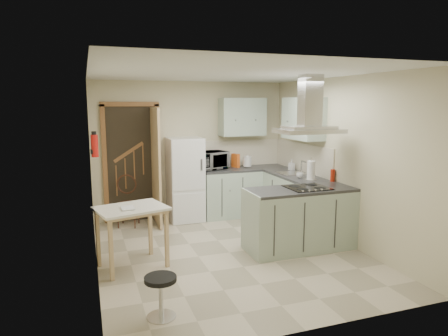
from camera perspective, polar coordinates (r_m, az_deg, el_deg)
name	(u,v)px	position (r m, az deg, el deg)	size (l,w,h in m)	color
floor	(229,252)	(5.82, 0.79, -11.97)	(4.20, 4.20, 0.00)	#BDAE93
ceiling	(230,73)	(5.44, 0.85, 13.39)	(4.20, 4.20, 0.00)	silver
back_wall	(191,150)	(7.48, -4.69, 2.65)	(3.60, 3.60, 0.00)	beige
left_wall	(92,174)	(5.17, -18.29, -0.76)	(4.20, 4.20, 0.00)	beige
right_wall	(341,160)	(6.33, 16.31, 1.10)	(4.20, 4.20, 0.00)	beige
doorway	(132,163)	(7.29, -13.02, 0.67)	(1.10, 0.12, 2.10)	brown
fridge	(185,179)	(7.22, -5.58, -1.62)	(0.60, 0.60, 1.50)	white
counter_back	(230,192)	(7.53, 0.84, -3.46)	(1.08, 0.60, 0.90)	#9EB2A0
counter_right	(287,197)	(7.26, 8.94, -4.05)	(0.60, 1.95, 0.90)	#9EB2A0
splashback	(239,153)	(7.78, 2.21, 2.18)	(1.68, 0.02, 0.50)	beige
wall_cabinet_back	(242,117)	(7.57, 2.62, 7.30)	(0.85, 0.35, 0.70)	#9EB2A0
wall_cabinet_right	(303,119)	(6.90, 11.24, 6.94)	(0.35, 0.90, 0.70)	#9EB2A0
peninsula	(300,219)	(5.94, 10.82, -7.13)	(1.55, 0.65, 0.90)	#9EB2A0
hob	(307,187)	(5.88, 11.80, -2.74)	(0.58, 0.50, 0.01)	black
extractor_hood	(309,131)	(5.76, 12.07, 5.20)	(0.90, 0.55, 0.10)	silver
sink	(292,173)	(7.02, 9.70, -0.74)	(0.45, 0.40, 0.01)	silver
fire_extinguisher	(95,146)	(6.03, -18.00, 3.02)	(0.10, 0.10, 0.32)	#B2140F
drop_leaf_table	(132,237)	(5.35, -12.98, -9.60)	(0.85, 0.64, 0.80)	tan
bentwood_chair	(128,203)	(7.10, -13.54, -4.92)	(0.36, 0.36, 0.80)	#4F221A
stool	(161,297)	(4.19, -9.01, -17.71)	(0.32, 0.32, 0.43)	black
microwave	(211,160)	(7.35, -1.92, 1.09)	(0.59, 0.40, 0.33)	black
kettle	(247,161)	(7.57, 3.34, 0.95)	(0.16, 0.16, 0.23)	silver
cereal_box	(236,161)	(7.58, 1.66, 1.07)	(0.07, 0.17, 0.26)	#E25B1A
soap_bottle	(292,165)	(7.36, 9.64, 0.45)	(0.09, 0.09, 0.19)	#B2B3BF
paper_towel	(311,170)	(6.47, 12.33, -0.31)	(0.12, 0.12, 0.31)	white
cup	(300,175)	(6.61, 10.78, -1.05)	(0.11, 0.11, 0.09)	white
red_bottle	(333,175)	(6.44, 15.24, -1.02)	(0.07, 0.07, 0.19)	red
book	(121,206)	(5.15, -14.51, -5.22)	(0.16, 0.22, 0.10)	#A93839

